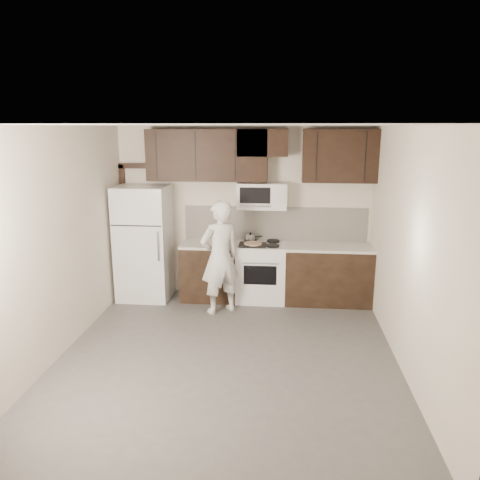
# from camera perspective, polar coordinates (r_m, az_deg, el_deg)

# --- Properties ---
(floor) EXTENTS (4.50, 4.50, 0.00)m
(floor) POSITION_cam_1_polar(r_m,az_deg,el_deg) (5.80, -1.51, -13.93)
(floor) COLOR #4D4B48
(floor) RESTS_ON ground
(back_wall) EXTENTS (4.00, 0.00, 4.00)m
(back_wall) POSITION_cam_1_polar(r_m,az_deg,el_deg) (7.50, 0.47, 3.39)
(back_wall) COLOR beige
(back_wall) RESTS_ON ground
(ceiling) EXTENTS (4.50, 4.50, 0.00)m
(ceiling) POSITION_cam_1_polar(r_m,az_deg,el_deg) (5.14, -1.71, 13.83)
(ceiling) COLOR white
(ceiling) RESTS_ON back_wall
(counter_run) EXTENTS (2.95, 0.64, 0.91)m
(counter_run) POSITION_cam_1_polar(r_m,az_deg,el_deg) (7.38, 4.93, -3.97)
(counter_run) COLOR black
(counter_run) RESTS_ON floor
(stove) EXTENTS (0.76, 0.66, 0.94)m
(stove) POSITION_cam_1_polar(r_m,az_deg,el_deg) (7.39, 2.58, -3.88)
(stove) COLOR silver
(stove) RESTS_ON floor
(backsplash) EXTENTS (2.90, 0.02, 0.54)m
(backsplash) POSITION_cam_1_polar(r_m,az_deg,el_deg) (7.49, 4.28, 2.03)
(backsplash) COLOR silver
(backsplash) RESTS_ON counter_run
(upper_cabinets) EXTENTS (3.48, 0.35, 0.78)m
(upper_cabinets) POSITION_cam_1_polar(r_m,az_deg,el_deg) (7.20, 2.04, 10.44)
(upper_cabinets) COLOR black
(upper_cabinets) RESTS_ON back_wall
(microwave) EXTENTS (0.76, 0.42, 0.40)m
(microwave) POSITION_cam_1_polar(r_m,az_deg,el_deg) (7.24, 2.72, 5.42)
(microwave) COLOR silver
(microwave) RESTS_ON upper_cabinets
(refrigerator) EXTENTS (0.80, 0.76, 1.80)m
(refrigerator) POSITION_cam_1_polar(r_m,az_deg,el_deg) (7.54, -11.60, -0.33)
(refrigerator) COLOR silver
(refrigerator) RESTS_ON floor
(door_trim) EXTENTS (0.50, 0.08, 2.12)m
(door_trim) POSITION_cam_1_polar(r_m,az_deg,el_deg) (7.87, -13.63, 2.75)
(door_trim) COLOR black
(door_trim) RESTS_ON floor
(saucepan) EXTENTS (0.26, 0.16, 0.15)m
(saucepan) POSITION_cam_1_polar(r_m,az_deg,el_deg) (7.41, 1.30, 0.27)
(saucepan) COLOR silver
(saucepan) RESTS_ON stove
(baking_tray) EXTENTS (0.43, 0.32, 0.02)m
(baking_tray) POSITION_cam_1_polar(r_m,az_deg,el_deg) (7.16, 1.56, -0.60)
(baking_tray) COLOR black
(baking_tray) RESTS_ON counter_run
(pizza) EXTENTS (0.29, 0.29, 0.02)m
(pizza) POSITION_cam_1_polar(r_m,az_deg,el_deg) (7.16, 1.57, -0.44)
(pizza) COLOR tan
(pizza) RESTS_ON baking_tray
(person) EXTENTS (0.73, 0.68, 1.68)m
(person) POSITION_cam_1_polar(r_m,az_deg,el_deg) (6.79, -2.47, -2.13)
(person) COLOR white
(person) RESTS_ON floor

